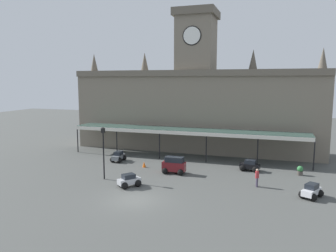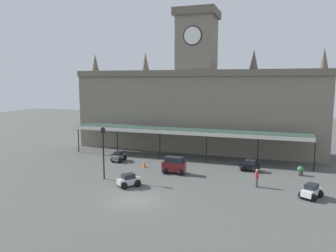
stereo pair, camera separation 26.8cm
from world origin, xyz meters
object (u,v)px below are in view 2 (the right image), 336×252
Objects in this scene: car_black_sedan at (250,166)px; pedestrian_near_entrance at (257,177)px; planter_forecourt_centre at (300,171)px; car_grey_sedan at (119,157)px; car_white_sedan at (311,192)px; car_silver_sedan at (129,181)px; victorian_lamppost at (103,147)px; car_maroon_van at (174,166)px; traffic_cone at (144,164)px.

pedestrian_near_entrance reaches higher than car_black_sedan.
car_grey_sedan is at bearing -178.50° from planter_forecourt_centre.
car_white_sedan is 1.00× the size of car_silver_sedan.
pedestrian_near_entrance is at bearing 18.14° from car_silver_sedan.
pedestrian_near_entrance is at bearing -15.91° from car_grey_sedan.
car_silver_sedan is 11.68m from pedestrian_near_entrance.
victorian_lamppost is at bearing 158.14° from car_silver_sedan.
pedestrian_near_entrance reaches higher than car_grey_sedan.
car_grey_sedan is 21.70m from car_white_sedan.
car_maroon_van is 7.57m from victorian_lamppost.
car_black_sedan is 15.59m from victorian_lamppost.
planter_forecourt_centre is (-0.45, 6.72, -0.01)m from car_white_sedan.
traffic_cone is (-16.81, 4.60, -0.18)m from car_white_sedan.
traffic_cone is at bearing 161.29° from car_maroon_van.
car_maroon_van is at bearing 165.76° from car_white_sedan.
car_silver_sedan is at bearing -21.86° from victorian_lamppost.
car_black_sedan is 8.71m from car_white_sedan.
car_black_sedan and car_white_sedan have the same top height.
car_maroon_van is 1.07× the size of car_silver_sedan.
victorian_lamppost is at bearing -74.15° from car_grey_sedan.
car_black_sedan is 2.24× the size of planter_forecourt_centre.
car_silver_sedan is at bearing -116.05° from car_maroon_van.
victorian_lamppost reaches higher than car_grey_sedan.
car_grey_sedan is at bearing 159.76° from car_maroon_van.
planter_forecourt_centre is (3.99, 5.20, -0.42)m from pedestrian_near_entrance.
car_silver_sedan is 2.34× the size of planter_forecourt_centre.
traffic_cone is at bearing -172.60° from planter_forecourt_centre.
pedestrian_near_entrance reaches higher than planter_forecourt_centre.
victorian_lamppost is (-18.82, -0.79, 2.71)m from car_white_sedan.
victorian_lamppost is (1.98, -6.98, 2.71)m from car_grey_sedan.
car_white_sedan is 17.43m from traffic_cone.
planter_forecourt_centre is (16.36, 2.12, 0.17)m from traffic_cone.
car_grey_sedan is 17.02m from pedestrian_near_entrance.
planter_forecourt_centre is at bearing 15.49° from car_maroon_van.
car_maroon_van reaches higher than car_grey_sedan.
car_black_sedan is 11.56m from traffic_cone.
victorian_lamppost reaches higher than car_maroon_van.
car_grey_sedan is 20.36m from planter_forecourt_centre.
car_white_sedan is (20.80, -6.19, 0.00)m from car_grey_sedan.
car_maroon_van is at bearing 168.31° from pedestrian_near_entrance.
car_silver_sedan is 6.83m from traffic_cone.
pedestrian_near_entrance is at bearing -127.49° from planter_forecourt_centre.
car_grey_sedan is 7.74m from victorian_lamppost.
car_grey_sedan is at bearing 122.44° from car_silver_sedan.
planter_forecourt_centre is (5.01, -0.06, -0.01)m from car_black_sedan.
car_grey_sedan reaches higher than traffic_cone.
pedestrian_near_entrance is at bearing -79.00° from car_black_sedan.
car_white_sedan is 6.74m from planter_forecourt_centre.
car_maroon_van is 8.64m from pedestrian_near_entrance.
car_white_sedan is at bearing 7.74° from car_silver_sedan.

